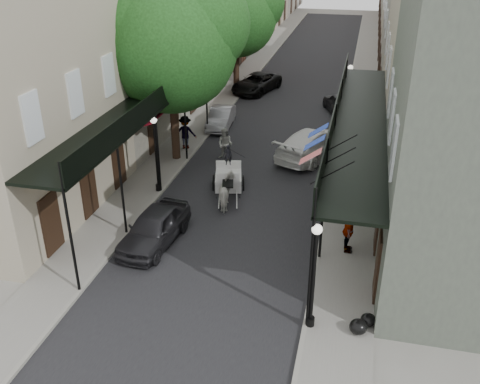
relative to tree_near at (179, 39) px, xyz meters
The scene contains 24 objects.
ground 12.78m from the tree_near, 67.59° to the right, with size 140.00×140.00×0.00m, color gray.
road 12.50m from the tree_near, 66.86° to the left, with size 8.00×90.00×0.01m, color black.
sidewalk_left 11.77m from the tree_near, 94.67° to the left, with size 2.20×90.00×0.12m, color gray.
sidewalk_right 14.91m from the tree_near, 46.88° to the left, with size 2.20×90.00×0.12m, color gray.
building_row_left 20.34m from the tree_near, 102.52° to the left, with size 5.00×80.00×10.50m, color #A19781.
building_row_right 23.63m from the tree_near, 57.15° to the left, with size 5.00×80.00×10.50m, color gray.
gallery_left 4.06m from the tree_near, 100.49° to the right, with size 2.20×18.05×4.88m.
gallery_right 9.84m from the tree_near, 19.59° to the right, with size 2.20×18.05×4.88m.
tree_near is the anchor object (origin of this frame).
tree_far 14.02m from the tree_near, 90.19° to the left, with size 6.45×6.00×8.61m.
lamppost_right_near 15.39m from the tree_near, 55.73° to the right, with size 0.32×0.32×3.71m.
lamppost_left 6.10m from the tree_near, 88.66° to the right, with size 0.32×0.32×3.71m.
lamppost_right_far 12.24m from the tree_near, 43.31° to the left, with size 0.32×0.32×3.71m.
horse 8.36m from the tree_near, 52.47° to the right, with size 0.80×1.75×1.48m, color beige.
carriage 6.87m from the tree_near, 39.22° to the right, with size 1.83×2.41×2.47m.
pedestrian_walking 6.04m from the tree_near, 12.51° to the left, with size 0.86×0.67×1.76m, color #A4A59C.
pedestrian_sidewalk_left 5.58m from the tree_near, 104.92° to the left, with size 1.23×0.71×1.90m, color gray.
pedestrian_sidewalk_right 13.07m from the tree_near, 39.30° to the right, with size 1.09×0.45×1.85m, color gray.
car_left_near 10.40m from the tree_near, 79.36° to the right, with size 1.69×4.21×1.43m, color black.
car_left_mid 8.05m from the tree_near, 83.78° to the left, with size 1.32×3.80×1.25m, color #ABAAAF.
car_left_far 15.04m from the tree_near, 85.09° to the left, with size 2.27×4.92×1.37m, color black.
car_right_near 9.07m from the tree_near, 15.67° to the left, with size 2.22×5.47×1.59m, color silver.
car_right_far 13.91m from the tree_near, 51.93° to the left, with size 1.65×4.11×1.40m, color black.
trash_bags 16.75m from the tree_near, 50.50° to the right, with size 0.83×0.98×0.48m.
Camera 1 is at (4.98, -15.52, 11.61)m, focal length 40.00 mm.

